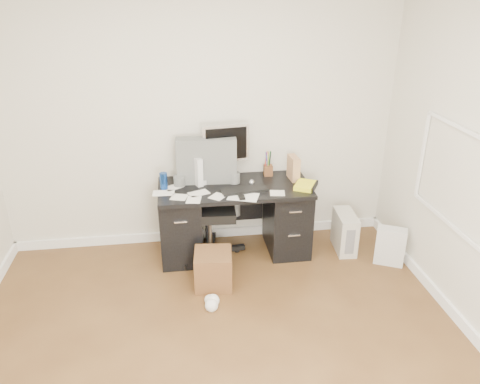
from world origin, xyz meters
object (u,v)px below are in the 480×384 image
object	(u,v)px
desk	(235,217)
lcd_monitor	(226,152)
office_chair	(208,203)
keyboard	(244,190)
pc_tower	(345,232)
wicker_basket	(213,269)

from	to	relation	value
desk	lcd_monitor	xyz separation A→B (m)	(-0.06, 0.18, 0.65)
office_chair	keyboard	bearing A→B (deg)	-11.13
office_chair	pc_tower	size ratio (longest dim) A/B	2.92
lcd_monitor	pc_tower	distance (m)	1.50
desk	pc_tower	xyz separation A→B (m)	(1.15, -0.11, -0.19)
pc_tower	keyboard	bearing A→B (deg)	-174.24
pc_tower	wicker_basket	xyz separation A→B (m)	(-1.42, -0.44, -0.04)
office_chair	pc_tower	xyz separation A→B (m)	(1.42, -0.07, -0.40)
desk	pc_tower	size ratio (longest dim) A/B	3.62
office_chair	wicker_basket	world-z (taller)	office_chair
keyboard	wicker_basket	distance (m)	0.81
lcd_monitor	keyboard	size ratio (longest dim) A/B	1.32
wicker_basket	pc_tower	bearing A→B (deg)	17.34
office_chair	pc_tower	distance (m)	1.48
wicker_basket	desk	bearing A→B (deg)	63.91
desk	wicker_basket	bearing A→B (deg)	-116.09
lcd_monitor	pc_tower	xyz separation A→B (m)	(1.21, -0.29, -0.84)
lcd_monitor	pc_tower	bearing A→B (deg)	-20.64
pc_tower	wicker_basket	bearing A→B (deg)	-157.96
office_chair	lcd_monitor	bearing A→B (deg)	49.76
desk	lcd_monitor	size ratio (longest dim) A/B	2.53
lcd_monitor	office_chair	xyz separation A→B (m)	(-0.21, -0.22, -0.44)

